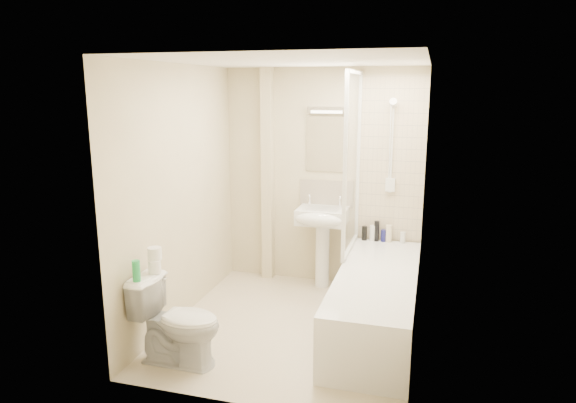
# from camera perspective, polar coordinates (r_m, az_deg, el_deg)

# --- Properties ---
(floor) EXTENTS (2.50, 2.50, 0.00)m
(floor) POSITION_cam_1_polar(r_m,az_deg,el_deg) (4.93, 0.50, -13.76)
(floor) COLOR beige
(floor) RESTS_ON ground
(wall_back) EXTENTS (2.20, 0.02, 2.40)m
(wall_back) POSITION_cam_1_polar(r_m,az_deg,el_deg) (5.72, 3.83, 2.61)
(wall_back) COLOR beige
(wall_back) RESTS_ON ground
(wall_left) EXTENTS (0.02, 2.50, 2.40)m
(wall_left) POSITION_cam_1_polar(r_m,az_deg,el_deg) (4.92, -11.92, 0.74)
(wall_left) COLOR beige
(wall_left) RESTS_ON ground
(wall_right) EXTENTS (0.02, 2.50, 2.40)m
(wall_right) POSITION_cam_1_polar(r_m,az_deg,el_deg) (4.38, 14.57, -0.87)
(wall_right) COLOR beige
(wall_right) RESTS_ON ground
(ceiling) EXTENTS (2.20, 2.50, 0.02)m
(ceiling) POSITION_cam_1_polar(r_m,az_deg,el_deg) (4.42, 0.57, 15.34)
(ceiling) COLOR white
(ceiling) RESTS_ON wall_back
(tile_back) EXTENTS (0.70, 0.01, 1.75)m
(tile_back) POSITION_cam_1_polar(r_m,az_deg,el_deg) (5.57, 11.43, 4.46)
(tile_back) COLOR beige
(tile_back) RESTS_ON wall_back
(tile_right) EXTENTS (0.01, 2.10, 1.75)m
(tile_right) POSITION_cam_1_polar(r_m,az_deg,el_deg) (4.49, 14.63, 2.40)
(tile_right) COLOR beige
(tile_right) RESTS_ON wall_right
(pipe_boxing) EXTENTS (0.12, 0.12, 2.40)m
(pipe_boxing) POSITION_cam_1_polar(r_m,az_deg,el_deg) (5.82, -2.28, 2.80)
(pipe_boxing) COLOR beige
(pipe_boxing) RESTS_ON ground
(splashback) EXTENTS (0.60, 0.02, 0.30)m
(splashback) POSITION_cam_1_polar(r_m,az_deg,el_deg) (5.73, 4.27, 0.90)
(splashback) COLOR beige
(splashback) RESTS_ON wall_back
(mirror) EXTENTS (0.46, 0.01, 0.60)m
(mirror) POSITION_cam_1_polar(r_m,az_deg,el_deg) (5.64, 4.36, 6.37)
(mirror) COLOR white
(mirror) RESTS_ON wall_back
(strip_light) EXTENTS (0.42, 0.07, 0.07)m
(strip_light) POSITION_cam_1_polar(r_m,az_deg,el_deg) (5.59, 4.37, 10.12)
(strip_light) COLOR silver
(strip_light) RESTS_ON wall_back
(bathtub) EXTENTS (0.70, 2.10, 0.55)m
(bathtub) POSITION_cam_1_polar(r_m,az_deg,el_deg) (4.83, 9.80, -10.76)
(bathtub) COLOR white
(bathtub) RESTS_ON ground
(shower_screen) EXTENTS (0.04, 0.92, 1.80)m
(shower_screen) POSITION_cam_1_polar(r_m,az_deg,el_deg) (5.17, 7.17, 4.29)
(shower_screen) COLOR white
(shower_screen) RESTS_ON bathtub
(shower_fixture) EXTENTS (0.10, 0.16, 0.99)m
(shower_fixture) POSITION_cam_1_polar(r_m,az_deg,el_deg) (5.51, 11.43, 5.65)
(shower_fixture) COLOR white
(shower_fixture) RESTS_ON wall_back
(pedestal_sink) EXTENTS (0.53, 0.49, 1.03)m
(pedestal_sink) POSITION_cam_1_polar(r_m,az_deg,el_deg) (5.59, 3.75, -2.65)
(pedestal_sink) COLOR white
(pedestal_sink) RESTS_ON ground
(bottle_black_a) EXTENTS (0.06, 0.06, 0.15)m
(bottle_black_a) POSITION_cam_1_polar(r_m,az_deg,el_deg) (5.68, 8.48, -3.50)
(bottle_black_a) COLOR black
(bottle_black_a) RESTS_ON bathtub
(bottle_white_a) EXTENTS (0.06, 0.06, 0.17)m
(bottle_white_a) POSITION_cam_1_polar(r_m,az_deg,el_deg) (5.67, 9.37, -3.48)
(bottle_white_a) COLOR white
(bottle_white_a) RESTS_ON bathtub
(bottle_black_b) EXTENTS (0.05, 0.05, 0.22)m
(bottle_black_b) POSITION_cam_1_polar(r_m,az_deg,el_deg) (5.66, 9.82, -3.26)
(bottle_black_b) COLOR black
(bottle_black_b) RESTS_ON bathtub
(bottle_blue) EXTENTS (0.06, 0.06, 0.13)m
(bottle_blue) POSITION_cam_1_polar(r_m,az_deg,el_deg) (5.66, 10.56, -3.75)
(bottle_blue) COLOR navy
(bottle_blue) RESTS_ON bathtub
(bottle_cream) EXTENTS (0.07, 0.07, 0.19)m
(bottle_cream) POSITION_cam_1_polar(r_m,az_deg,el_deg) (5.65, 11.13, -3.51)
(bottle_cream) COLOR beige
(bottle_cream) RESTS_ON bathtub
(bottle_white_b) EXTENTS (0.06, 0.06, 0.12)m
(bottle_white_b) POSITION_cam_1_polar(r_m,az_deg,el_deg) (5.65, 12.64, -3.93)
(bottle_white_b) COLOR silver
(bottle_white_b) RESTS_ON bathtub
(toilet) EXTENTS (0.43, 0.72, 0.72)m
(toilet) POSITION_cam_1_polar(r_m,az_deg,el_deg) (4.30, -12.13, -12.87)
(toilet) COLOR white
(toilet) RESTS_ON ground
(toilet_roll_lower) EXTENTS (0.10, 0.10, 0.11)m
(toilet_roll_lower) POSITION_cam_1_polar(r_m,az_deg,el_deg) (4.32, -14.61, -7.00)
(toilet_roll_lower) COLOR white
(toilet_roll_lower) RESTS_ON toilet
(toilet_roll_upper) EXTENTS (0.11, 0.11, 0.10)m
(toilet_roll_upper) POSITION_cam_1_polar(r_m,az_deg,el_deg) (4.31, -14.60, -5.61)
(toilet_roll_upper) COLOR white
(toilet_roll_upper) RESTS_ON toilet_roll_lower
(green_bottle) EXTENTS (0.06, 0.06, 0.17)m
(green_bottle) POSITION_cam_1_polar(r_m,az_deg,el_deg) (4.16, -16.51, -7.41)
(green_bottle) COLOR green
(green_bottle) RESTS_ON toilet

